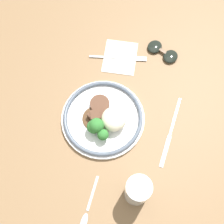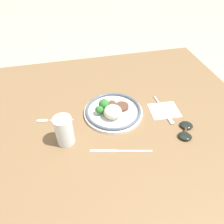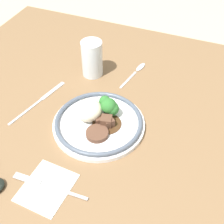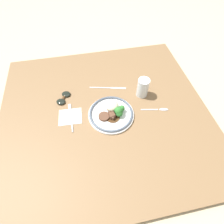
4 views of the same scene
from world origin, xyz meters
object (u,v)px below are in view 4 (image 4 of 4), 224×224
Objects in this scene: plate at (112,113)px; sunglasses at (64,98)px; spoon at (160,109)px; juice_glass at (143,88)px; fork at (71,115)px; knife at (109,88)px.

plate reaches higher than sunglasses.
spoon is 1.31× the size of sunglasses.
juice_glass is 0.43m from fork.
sunglasses reaches higher than fork.
knife is at bearing 38.32° from sunglasses.
juice_glass is 0.16m from spoon.
plate reaches higher than knife.
plate reaches higher than spoon.
spoon is at bearing 12.18° from sunglasses.
sunglasses is at bearing 146.56° from plate.
spoon is at bearing -28.10° from knife.
plate is 0.20m from knife.
plate is 1.61× the size of spoon.
sunglasses is at bearing -160.13° from knife.
juice_glass is at bearing 128.97° from spoon.
knife is (-0.18, 0.09, -0.05)m from juice_glass.
plate is 0.23m from juice_glass.
juice_glass is 0.76× the size of spoon.
fork is (-0.22, 0.04, -0.02)m from plate.
spoon is at bearing -61.89° from juice_glass.
knife is at bearing 153.47° from juice_glass.
fork is 0.85× the size of knife.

